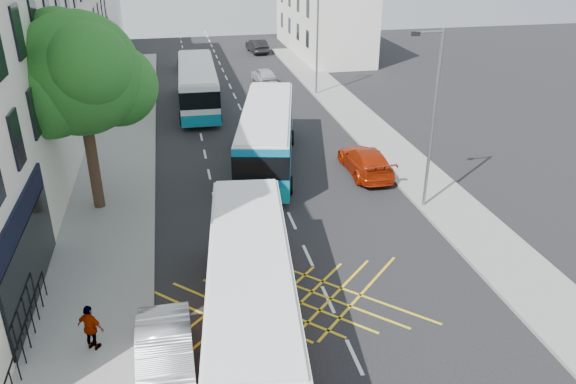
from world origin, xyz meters
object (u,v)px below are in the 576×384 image
bus_near (251,293)px  bus_far (198,85)px  pedestrian_far (91,328)px  lamp_far (316,35)px  distant_car_dark (257,46)px  distant_car_grey (191,64)px  distant_car_silver (264,75)px  red_hatchback (365,161)px  bus_mid (267,136)px  street_tree (79,75)px  parked_car_silver (166,360)px  lamp_near (432,113)px

bus_near → bus_far: (-0.00, 25.72, 0.02)m
bus_near → pedestrian_far: (-4.88, 0.20, -0.69)m
bus_near → bus_far: bearing=96.9°
lamp_far → bus_far: lamp_far is taller
distant_car_dark → pedestrian_far: pedestrian_far is taller
distant_car_grey → distant_car_silver: 8.31m
red_hatchback → distant_car_grey: (-7.79, 26.02, -0.11)m
bus_near → bus_mid: bearing=84.8°
street_tree → red_hatchback: bearing=6.3°
bus_mid → parked_car_silver: (-5.69, -15.57, -0.92)m
lamp_near → distant_car_dark: 37.45m
distant_car_dark → street_tree: bearing=62.8°
lamp_far → parked_car_silver: bearing=-112.3°
lamp_far → bus_near: bearing=-108.4°
red_hatchback → pedestrian_far: (-12.75, -11.58, 0.22)m
bus_near → pedestrian_far: 4.93m
distant_car_silver → pedestrian_far: pedestrian_far is taller
lamp_far → distant_car_dark: 17.73m
bus_far → red_hatchback: bus_far is taller
lamp_far → bus_far: bearing=-170.1°
lamp_far → distant_car_grey: (-9.02, 10.49, -4.02)m
distant_car_dark → distant_car_grey: bearing=36.4°
bus_far → distant_car_dark: 20.17m
lamp_far → parked_car_silver: lamp_far is taller
lamp_near → bus_mid: lamp_near is taller
bus_far → distant_car_dark: (7.27, 18.79, -0.94)m
lamp_near → red_hatchback: size_ratio=1.64×
bus_mid → pedestrian_far: bearing=-106.7°
lamp_far → parked_car_silver: (-11.80, -28.81, -3.86)m
bus_far → bus_mid: bearing=-73.8°
bus_mid → distant_car_grey: 23.94m
distant_car_dark → pedestrian_far: (-12.15, -44.31, 0.23)m
parked_car_silver → distant_car_grey: parked_car_silver is taller
bus_mid → distant_car_grey: (-2.92, 23.73, -1.08)m
pedestrian_far → distant_car_grey: bearing=-65.7°
street_tree → distant_car_grey: 28.67m
bus_mid → parked_car_silver: bus_mid is taller
bus_far → distant_car_silver: 8.51m
lamp_far → pedestrian_far: bearing=-117.3°
bus_near → pedestrian_far: bus_near is taller
distant_car_silver → red_hatchback: bearing=90.5°
pedestrian_far → lamp_near: bearing=-121.2°
red_hatchback → distant_car_grey: red_hatchback is taller
distant_car_dark → bus_mid: bearing=75.4°
bus_mid → distant_car_dark: 30.76m
red_hatchback → street_tree: bearing=7.0°
bus_mid → red_hatchback: 5.47m
lamp_near → distant_car_silver: lamp_near is taller
street_tree → bus_mid: bearing=23.8°
lamp_near → pedestrian_far: size_ratio=5.14×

